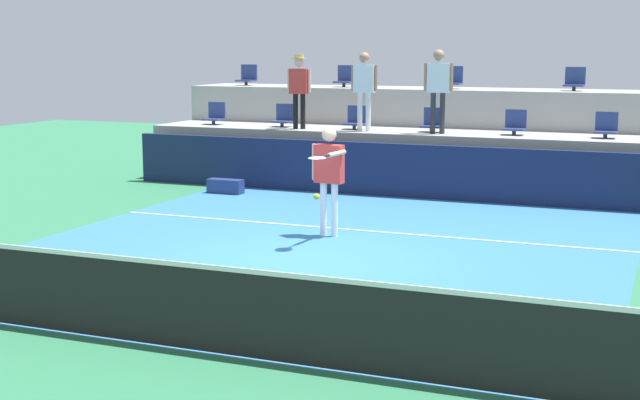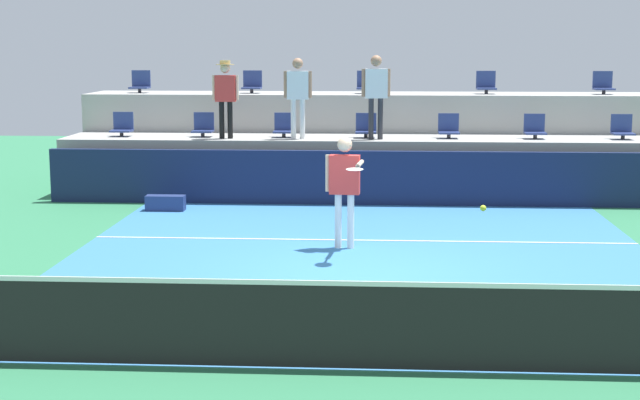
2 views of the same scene
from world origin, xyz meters
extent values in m
plane|color=#2D754C|center=(0.00, 0.00, 0.00)|extent=(40.00, 40.00, 0.00)
cube|color=teal|center=(0.00, 1.00, 0.00)|extent=(9.00, 10.00, 0.01)
cube|color=white|center=(0.00, 2.40, 0.01)|extent=(9.00, 0.06, 0.00)
cube|color=black|center=(0.00, -4.00, 0.46)|extent=(10.40, 0.01, 0.87)
cube|color=white|center=(0.00, -4.00, 0.89)|extent=(10.40, 0.02, 0.05)
cube|color=#141E42|center=(0.00, 6.00, 0.55)|extent=(13.00, 0.16, 1.10)
cube|color=#9E9E99|center=(0.00, 7.30, 0.62)|extent=(13.00, 1.80, 1.25)
cube|color=#9E9E99|center=(0.00, 9.10, 1.05)|extent=(13.00, 1.80, 2.10)
cylinder|color=#2D2D33|center=(-5.31, 7.15, 1.30)|extent=(0.08, 0.08, 0.10)
cube|color=navy|center=(-5.31, 7.15, 1.37)|extent=(0.44, 0.40, 0.04)
cube|color=navy|center=(-5.31, 7.33, 1.58)|extent=(0.44, 0.04, 0.38)
cylinder|color=#2D2D33|center=(-3.54, 7.15, 1.30)|extent=(0.08, 0.08, 0.10)
cube|color=navy|center=(-3.54, 7.15, 1.37)|extent=(0.44, 0.40, 0.04)
cube|color=navy|center=(-3.54, 7.33, 1.58)|extent=(0.44, 0.04, 0.38)
cylinder|color=#2D2D33|center=(-1.78, 7.15, 1.30)|extent=(0.08, 0.08, 0.10)
cube|color=navy|center=(-1.78, 7.15, 1.37)|extent=(0.44, 0.40, 0.04)
cube|color=navy|center=(-1.78, 7.33, 1.58)|extent=(0.44, 0.04, 0.38)
cylinder|color=#2D2D33|center=(-0.03, 7.15, 1.30)|extent=(0.08, 0.08, 0.10)
cube|color=navy|center=(-0.03, 7.15, 1.37)|extent=(0.44, 0.40, 0.04)
cube|color=navy|center=(-0.03, 7.33, 1.58)|extent=(0.44, 0.04, 0.38)
cylinder|color=#2D2D33|center=(1.73, 7.15, 1.30)|extent=(0.08, 0.08, 0.10)
cube|color=navy|center=(1.73, 7.15, 1.37)|extent=(0.44, 0.40, 0.04)
cube|color=navy|center=(1.73, 7.33, 1.58)|extent=(0.44, 0.04, 0.38)
cylinder|color=#2D2D33|center=(3.54, 7.15, 1.30)|extent=(0.08, 0.08, 0.10)
cube|color=navy|center=(3.54, 7.15, 1.37)|extent=(0.44, 0.40, 0.04)
cube|color=navy|center=(3.54, 7.33, 1.58)|extent=(0.44, 0.04, 0.38)
cylinder|color=#2D2D33|center=(-5.34, 8.95, 2.15)|extent=(0.08, 0.08, 0.10)
cube|color=navy|center=(-5.34, 8.95, 2.22)|extent=(0.44, 0.40, 0.04)
cube|color=navy|center=(-5.34, 9.13, 2.43)|extent=(0.44, 0.04, 0.38)
cylinder|color=#2D2D33|center=(-2.70, 8.95, 2.15)|extent=(0.08, 0.08, 0.10)
cube|color=navy|center=(-2.70, 8.95, 2.22)|extent=(0.44, 0.40, 0.04)
cube|color=navy|center=(-2.70, 9.13, 2.43)|extent=(0.44, 0.04, 0.38)
cylinder|color=#2D2D33|center=(-0.05, 8.95, 2.15)|extent=(0.08, 0.08, 0.10)
cube|color=navy|center=(-0.05, 8.95, 2.22)|extent=(0.44, 0.40, 0.04)
cube|color=navy|center=(-0.05, 9.13, 2.43)|extent=(0.44, 0.04, 0.38)
cylinder|color=#2D2D33|center=(2.69, 8.95, 2.15)|extent=(0.08, 0.08, 0.10)
cube|color=navy|center=(2.69, 8.95, 2.22)|extent=(0.44, 0.40, 0.04)
cube|color=navy|center=(2.69, 9.13, 2.43)|extent=(0.44, 0.04, 0.38)
cylinder|color=white|center=(-0.38, 1.80, 0.44)|extent=(0.12, 0.12, 0.88)
cylinder|color=white|center=(-0.18, 1.78, 0.44)|extent=(0.12, 0.12, 0.88)
cube|color=red|center=(-0.28, 1.79, 1.19)|extent=(0.49, 0.22, 0.62)
sphere|color=beige|center=(-0.28, 1.79, 1.67)|extent=(0.26, 0.26, 0.24)
cylinder|color=beige|center=(-0.55, 1.82, 1.21)|extent=(0.08, 0.08, 0.58)
cylinder|color=beige|center=(-0.04, 1.49, 1.40)|extent=(0.12, 0.56, 0.07)
cylinder|color=black|center=(-0.07, 1.11, 1.40)|extent=(0.06, 0.26, 0.04)
ellipsoid|color=silver|center=(-0.10, 0.83, 1.40)|extent=(0.29, 0.34, 0.03)
cylinder|color=black|center=(-3.07, 6.85, 1.64)|extent=(0.11, 0.11, 0.78)
cylinder|color=black|center=(-2.89, 6.85, 1.64)|extent=(0.11, 0.11, 0.78)
cube|color=red|center=(-2.98, 6.85, 2.30)|extent=(0.42, 0.18, 0.55)
sphere|color=beige|center=(-2.98, 6.85, 2.73)|extent=(0.21, 0.21, 0.21)
cylinder|color=beige|center=(-3.23, 6.85, 2.32)|extent=(0.07, 0.07, 0.52)
cylinder|color=beige|center=(-2.73, 6.85, 2.32)|extent=(0.07, 0.07, 0.52)
cylinder|color=tan|center=(-2.98, 6.85, 2.80)|extent=(0.38, 0.38, 0.01)
cylinder|color=tan|center=(-2.98, 6.85, 2.85)|extent=(0.22, 0.22, 0.09)
cylinder|color=white|center=(-1.55, 6.85, 1.67)|extent=(0.11, 0.11, 0.83)
cylinder|color=white|center=(-1.36, 6.85, 1.67)|extent=(0.11, 0.11, 0.83)
cube|color=white|center=(-1.45, 6.85, 2.38)|extent=(0.46, 0.19, 0.59)
sphere|color=#A87A5B|center=(-1.45, 6.85, 2.83)|extent=(0.23, 0.23, 0.23)
cylinder|color=#A87A5B|center=(-1.71, 6.84, 2.39)|extent=(0.07, 0.07, 0.55)
cylinder|color=#A87A5B|center=(-1.19, 6.86, 2.39)|extent=(0.07, 0.07, 0.55)
cylinder|color=#2D2D33|center=(0.08, 6.83, 1.68)|extent=(0.13, 0.13, 0.86)
cylinder|color=#2D2D33|center=(0.28, 6.87, 1.68)|extent=(0.13, 0.13, 0.86)
cube|color=white|center=(0.18, 6.85, 2.42)|extent=(0.49, 0.25, 0.61)
sphere|color=#A87A5B|center=(0.18, 6.85, 2.88)|extent=(0.27, 0.27, 0.23)
cylinder|color=#A87A5B|center=(-0.08, 6.81, 2.43)|extent=(0.08, 0.08, 0.57)
cylinder|color=#A87A5B|center=(0.45, 6.89, 2.43)|extent=(0.08, 0.08, 0.57)
sphere|color=#CCE033|center=(1.39, -2.85, 1.47)|extent=(0.07, 0.07, 0.07)
cube|color=navy|center=(-3.91, 5.06, 0.15)|extent=(0.76, 0.28, 0.30)
camera|label=1|loc=(4.96, -11.60, 3.02)|focal=50.57mm
camera|label=2|loc=(0.25, -13.16, 3.23)|focal=53.63mm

